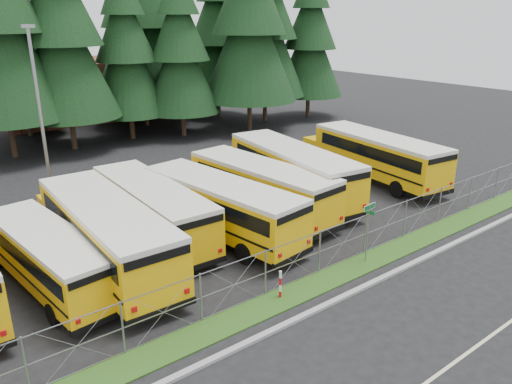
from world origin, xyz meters
TOP-DOWN VIEW (x-y plane):
  - ground at (0.00, 0.00)m, footprint 120.00×120.00m
  - curb at (0.00, -3.10)m, footprint 50.00×0.25m
  - grass_verge at (0.00, -1.70)m, footprint 50.00×1.40m
  - road_lane_line at (0.00, -8.00)m, footprint 50.00×0.12m
  - chainlink_fence at (0.00, -1.00)m, footprint 44.00×0.10m
  - brick_building at (6.00, 40.00)m, footprint 22.00×10.00m
  - bus_1 at (-10.62, 5.03)m, footprint 3.35×9.99m
  - bus_2 at (-8.09, 5.18)m, footprint 3.18×12.10m
  - bus_3 at (-5.08, 6.86)m, footprint 2.96×11.08m
  - bus_4 at (-2.31, 5.04)m, footprint 4.11×11.51m
  - bus_5 at (1.11, 6.10)m, footprint 3.62×11.45m
  - bus_6 at (4.26, 6.97)m, footprint 4.48×12.50m
  - bus_east at (11.11, 6.09)m, footprint 4.13×12.16m
  - street_sign at (1.40, -1.58)m, footprint 0.84×0.55m
  - striped_bollard at (-3.68, -1.54)m, footprint 0.11×0.11m
  - light_standard at (-7.50, 14.87)m, footprint 0.70×0.35m
  - conifer_4 at (-2.11, 26.68)m, footprint 8.32×8.32m
  - conifer_5 at (3.35, 27.20)m, footprint 6.79×6.79m
  - conifer_6 at (7.54, 25.26)m, footprint 6.80×6.80m
  - conifer_7 at (13.87, 23.55)m, footprint 8.90×8.90m
  - conifer_8 at (17.77, 26.01)m, footprint 8.30×8.30m
  - conifer_9 at (22.85, 24.85)m, footprint 7.18×7.18m
  - conifer_11 at (-3.69, 34.08)m, footprint 7.72×7.72m
  - conifer_12 at (6.91, 31.58)m, footprint 9.42×9.42m
  - conifer_13 at (15.35, 31.09)m, footprint 7.59×7.59m

SIDE VIEW (x-z plane):
  - ground at x=0.00m, z-range 0.00..0.00m
  - road_lane_line at x=0.00m, z-range 0.00..0.01m
  - grass_verge at x=0.00m, z-range 0.00..0.06m
  - curb at x=0.00m, z-range 0.00..0.12m
  - striped_bollard at x=-3.68m, z-range 0.00..1.20m
  - chainlink_fence at x=0.00m, z-range 0.00..2.00m
  - bus_1 at x=-10.62m, z-range 0.00..2.57m
  - bus_3 at x=-5.08m, z-range 0.00..2.88m
  - bus_4 at x=-2.31m, z-range 0.00..2.95m
  - bus_5 at x=1.11m, z-range 0.00..2.95m
  - bus_east at x=11.11m, z-range 0.00..3.13m
  - bus_2 at x=-8.09m, z-range 0.00..3.15m
  - bus_6 at x=4.26m, z-range 0.00..3.21m
  - street_sign at x=1.40m, z-range 0.63..3.44m
  - brick_building at x=6.00m, z-range 0.00..6.00m
  - light_standard at x=-7.50m, z-range 0.43..10.57m
  - conifer_5 at x=3.35m, z-range 0.00..15.01m
  - conifer_6 at x=7.54m, z-range 0.00..15.04m
  - conifer_9 at x=22.85m, z-range 0.00..15.89m
  - conifer_13 at x=15.35m, z-range 0.00..16.78m
  - conifer_11 at x=-3.69m, z-range 0.00..17.07m
  - conifer_8 at x=17.77m, z-range 0.00..18.35m
  - conifer_4 at x=-2.11m, z-range 0.00..18.40m
  - conifer_7 at x=13.87m, z-range 0.00..19.67m
  - conifer_12 at x=6.91m, z-range 0.00..20.83m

